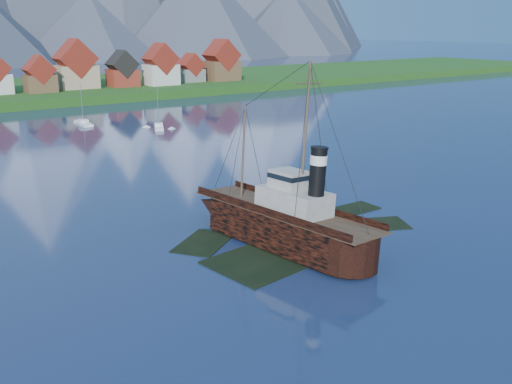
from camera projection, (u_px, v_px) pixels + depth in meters
ground at (295, 242)px, 67.64m from camera, size 1400.00×1400.00×0.00m
shoal at (295, 236)px, 70.41m from camera, size 31.71×21.24×1.14m
seawall at (18, 111)px, 171.08m from camera, size 600.00×2.50×2.00m
tugboat_wreck at (275, 219)px, 67.06m from camera, size 6.54×28.17×22.32m
sailboat_d at (159, 127)px, 141.45m from camera, size 5.22×8.37×11.24m
sailboat_e at (84, 124)px, 146.85m from camera, size 2.94×9.79×11.22m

